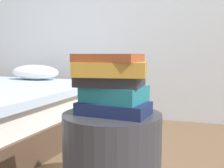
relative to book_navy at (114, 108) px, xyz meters
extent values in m
cube|color=silver|center=(-0.01, 2.01, 0.78)|extent=(7.00, 0.08, 2.60)
ellipsoid|color=white|center=(-1.35, 1.48, 0.02)|extent=(0.58, 0.31, 0.16)
cube|color=#19234C|center=(0.00, 0.00, 0.00)|extent=(0.29, 0.19, 0.05)
cube|color=#1E727F|center=(0.00, 0.02, 0.06)|extent=(0.26, 0.22, 0.06)
cube|color=#28282D|center=(-0.02, 0.02, 0.11)|extent=(0.26, 0.19, 0.04)
cube|color=#B7842D|center=(-0.01, 0.00, 0.16)|extent=(0.30, 0.23, 0.06)
cube|color=#994723|center=(-0.02, 0.00, 0.20)|extent=(0.26, 0.20, 0.03)
camera|label=1|loc=(0.31, -1.00, 0.22)|focal=42.94mm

